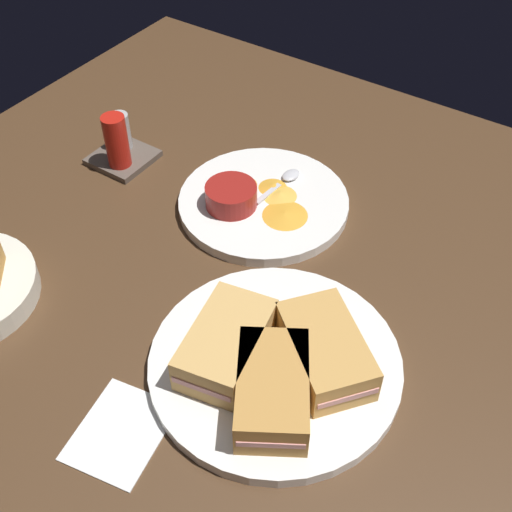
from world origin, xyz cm
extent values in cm
cube|color=#4C331E|center=(0.00, 0.00, -1.50)|extent=(110.00, 110.00, 3.00)
cylinder|color=white|center=(-8.85, -13.76, 0.80)|extent=(29.43, 29.43, 1.60)
cube|color=tan|center=(-11.58, -8.88, 4.00)|extent=(14.23, 9.98, 4.80)
cube|color=#DB938E|center=(-11.58, -8.88, 4.00)|extent=(14.36, 9.43, 0.80)
cube|color=#C68C42|center=(-13.73, -16.49, 4.00)|extent=(15.06, 13.24, 4.80)
cube|color=#DB938E|center=(-13.73, -16.49, 4.00)|extent=(14.96, 12.85, 0.80)
cube|color=tan|center=(-6.13, -18.65, 4.00)|extent=(14.06, 14.90, 4.80)
cube|color=#DB938E|center=(-6.13, -18.65, 4.00)|extent=(13.75, 14.72, 0.80)
cylinder|color=navy|center=(-6.57, -19.98, 3.73)|extent=(6.85, 6.85, 4.25)
cylinder|color=black|center=(-6.57, -19.98, 5.45)|extent=(5.62, 5.62, 0.60)
cube|color=silver|center=(-9.34, -10.71, 1.85)|extent=(2.34, 5.50, 0.40)
ellipsoid|color=silver|center=(-7.76, -15.98, 2.00)|extent=(3.02, 3.70, 0.80)
cylinder|color=white|center=(14.39, 3.12, 0.80)|extent=(25.00, 25.00, 1.60)
cylinder|color=maroon|center=(10.64, 6.24, 3.24)|extent=(7.47, 7.47, 3.27)
cylinder|color=olive|center=(10.64, 6.24, 4.47)|extent=(6.12, 6.12, 0.60)
cube|color=silver|center=(15.38, 3.01, 1.85)|extent=(5.55, 1.36, 0.40)
ellipsoid|color=silver|center=(20.85, 2.44, 2.00)|extent=(3.41, 2.52, 0.80)
cone|color=gold|center=(12.96, -1.47, 1.90)|extent=(7.16, 7.16, 0.60)
cone|color=gold|center=(16.22, 1.45, 1.90)|extent=(6.98, 6.98, 0.60)
cone|color=gold|center=(15.02, 7.65, 1.90)|extent=(5.28, 5.28, 0.60)
cone|color=gold|center=(17.24, 3.36, 1.90)|extent=(4.95, 4.95, 0.60)
cube|color=brown|center=(11.39, 28.06, 0.50)|extent=(9.00, 9.00, 1.00)
cylinder|color=red|center=(9.59, 26.86, 5.25)|extent=(3.60, 3.60, 8.50)
cylinder|color=#B2B2B2|center=(13.19, 29.46, 4.00)|extent=(3.00, 3.00, 6.00)
cube|color=white|center=(-25.23, -4.45, 0.20)|extent=(12.43, 10.81, 0.40)
camera|label=1|loc=(-46.99, -36.63, 63.47)|focal=45.77mm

